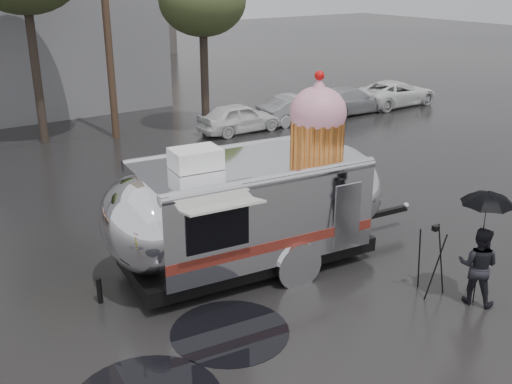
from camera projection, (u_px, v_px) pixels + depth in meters
ground at (272, 318)px, 11.45m from camera, size 120.00×120.00×0.00m
puddles at (313, 263)px, 13.56m from camera, size 14.05×10.79×0.01m
utility_pole at (106, 16)px, 21.98m from camera, size 1.60×0.28×9.00m
tree_right at (202, 2)px, 22.90m from camera, size 3.36×3.36×6.42m
parked_cars at (330, 101)px, 26.69m from camera, size 13.20×1.90×1.50m
airstream_trailer at (253, 202)px, 12.97m from camera, size 8.00×3.29×4.32m
person_right at (478, 266)px, 11.73m from camera, size 0.74×0.88×1.61m
umbrella_black at (486, 211)px, 11.32m from camera, size 1.22×1.22×2.38m
tripod at (433, 254)px, 12.02m from camera, size 0.56×0.63×1.52m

